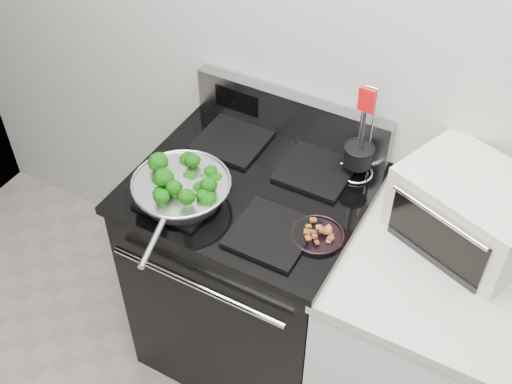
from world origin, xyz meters
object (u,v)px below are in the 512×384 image
Objects in this scene: bacon_plate at (317,233)px; toaster_oven at (470,210)px; gas_range at (251,270)px; utensil_holder at (358,160)px; skillet at (181,189)px.

toaster_oven is at bearing 32.21° from bacon_plate.
toaster_oven reaches higher than gas_range.
gas_range is 0.64m from utensil_holder.
skillet is 0.61m from utensil_holder.
skillet is (-0.16, -0.18, 0.51)m from gas_range.
utensil_holder is at bearing 36.75° from gas_range.
utensil_holder is 0.72× the size of toaster_oven.
skillet is at bearing -171.41° from bacon_plate.
gas_range is 0.58m from bacon_plate.
utensil_holder is 0.41m from toaster_oven.
toaster_oven is (0.40, 0.25, 0.07)m from bacon_plate.
gas_range is 6.65× the size of bacon_plate.
toaster_oven is at bearing -6.60° from utensil_holder.
bacon_plate is 0.46× the size of utensil_holder.
toaster_oven is (0.40, -0.08, 0.03)m from utensil_holder.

